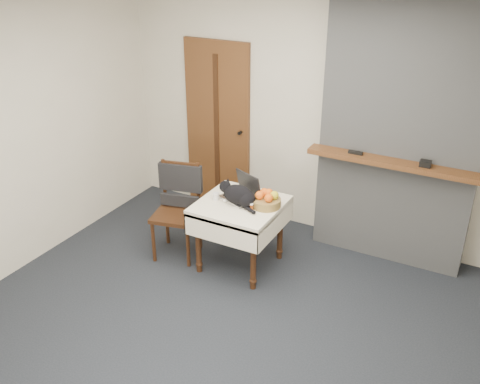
% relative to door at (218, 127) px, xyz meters
% --- Properties ---
extents(ground, '(4.50, 4.50, 0.00)m').
position_rel_door_xyz_m(ground, '(1.20, -1.97, -1.00)').
color(ground, black).
rests_on(ground, ground).
extents(room_shell, '(4.52, 4.01, 2.61)m').
position_rel_door_xyz_m(room_shell, '(1.20, -1.51, 0.76)').
color(room_shell, beige).
rests_on(room_shell, ground).
extents(door, '(0.82, 0.10, 2.00)m').
position_rel_door_xyz_m(door, '(0.00, 0.00, 0.00)').
color(door, brown).
rests_on(door, ground).
extents(chimney, '(1.62, 0.48, 2.60)m').
position_rel_door_xyz_m(chimney, '(2.10, -0.13, 0.30)').
color(chimney, gray).
rests_on(chimney, ground).
extents(side_table, '(0.78, 0.78, 0.70)m').
position_rel_door_xyz_m(side_table, '(0.87, -1.07, -0.41)').
color(side_table, '#381E0F').
rests_on(side_table, ground).
extents(laptop, '(0.42, 0.39, 0.25)m').
position_rel_door_xyz_m(laptop, '(0.84, -0.96, -0.24)').
color(laptop, '#B7B7BC').
rests_on(laptop, side_table).
extents(cat, '(0.46, 0.24, 0.23)m').
position_rel_door_xyz_m(cat, '(0.88, -1.10, -0.20)').
color(cat, black).
rests_on(cat, side_table).
extents(cream_jar, '(0.06, 0.06, 0.07)m').
position_rel_door_xyz_m(cream_jar, '(0.63, -1.12, -0.26)').
color(cream_jar, silver).
rests_on(cream_jar, side_table).
extents(pill_bottle, '(0.03, 0.03, 0.07)m').
position_rel_door_xyz_m(pill_bottle, '(1.03, -1.15, -0.26)').
color(pill_bottle, '#A64114').
rests_on(pill_bottle, side_table).
extents(fruit_basket, '(0.28, 0.28, 0.16)m').
position_rel_door_xyz_m(fruit_basket, '(1.12, -1.01, -0.24)').
color(fruit_basket, olive).
rests_on(fruit_basket, side_table).
extents(desk_clutter, '(0.13, 0.05, 0.01)m').
position_rel_door_xyz_m(desk_clutter, '(1.07, -1.01, -0.30)').
color(desk_clutter, black).
rests_on(desk_clutter, side_table).
extents(chair, '(0.53, 0.52, 0.98)m').
position_rel_door_xyz_m(chair, '(0.18, -1.10, -0.38)').
color(chair, '#381E0F').
rests_on(chair, ground).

